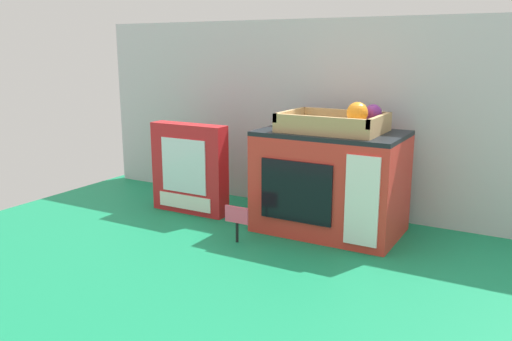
% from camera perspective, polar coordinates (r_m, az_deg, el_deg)
% --- Properties ---
extents(ground_plane, '(1.70, 1.70, 0.00)m').
position_cam_1_polar(ground_plane, '(1.55, 2.62, -6.02)').
color(ground_plane, '#147A4C').
rests_on(ground_plane, ground).
extents(display_back_panel, '(1.61, 0.03, 0.60)m').
position_cam_1_polar(display_back_panel, '(1.69, 6.24, 5.87)').
color(display_back_panel, '#B7BABF').
rests_on(display_back_panel, ground).
extents(toy_microwave, '(0.39, 0.25, 0.29)m').
position_cam_1_polar(toy_microwave, '(1.49, 8.02, -1.21)').
color(toy_microwave, red).
rests_on(toy_microwave, ground).
extents(food_groups_crate, '(0.27, 0.19, 0.08)m').
position_cam_1_polar(food_groups_crate, '(1.45, 8.77, 5.08)').
color(food_groups_crate, tan).
rests_on(food_groups_crate, toy_microwave).
extents(cookie_set_box, '(0.26, 0.06, 0.28)m').
position_cam_1_polar(cookie_set_box, '(1.66, -7.23, 0.19)').
color(cookie_set_box, red).
rests_on(cookie_set_box, ground).
extents(price_sign, '(0.07, 0.01, 0.10)m').
position_cam_1_polar(price_sign, '(1.41, -2.11, -5.23)').
color(price_sign, black).
rests_on(price_sign, ground).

